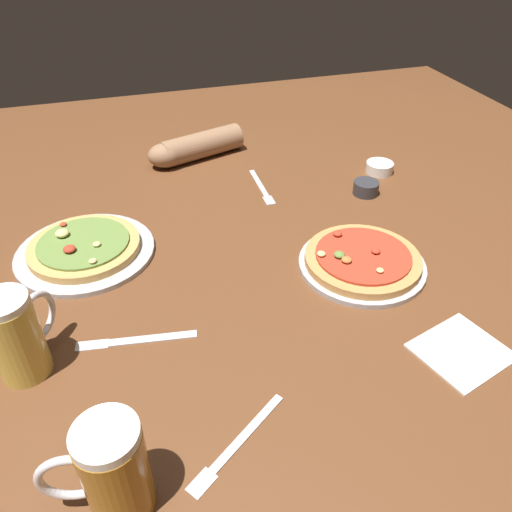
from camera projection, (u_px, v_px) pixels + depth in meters
name	position (u px, v px, depth m)	size (l,w,h in m)	color
ground_plane	(256.00, 268.00, 1.15)	(2.40, 2.40, 0.03)	brown
pizza_plate_near	(362.00, 261.00, 1.12)	(0.28, 0.28, 0.05)	#B2B2B7
pizza_plate_far	(85.00, 249.00, 1.15)	(0.31, 0.31, 0.05)	#B2B2B7
beer_mug_dark	(112.00, 470.00, 0.65)	(0.15, 0.09, 0.16)	#9E6619
beer_mug_amber	(17.00, 335.00, 0.84)	(0.11, 0.13, 0.17)	gold
ramekin_sauce	(366.00, 188.00, 1.38)	(0.07, 0.07, 0.04)	#333338
ramekin_butter	(379.00, 168.00, 1.48)	(0.08, 0.08, 0.03)	white
napkin_folded	(462.00, 351.00, 0.92)	(0.15, 0.14, 0.01)	white
fork_left	(262.00, 187.00, 1.41)	(0.03, 0.20, 0.01)	silver
knife_right	(136.00, 340.00, 0.94)	(0.23, 0.05, 0.01)	silver
fork_spare	(237.00, 444.00, 0.77)	(0.19, 0.14, 0.01)	silver
diner_arm	(193.00, 148.00, 1.53)	(0.31, 0.15, 0.08)	#936B4C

